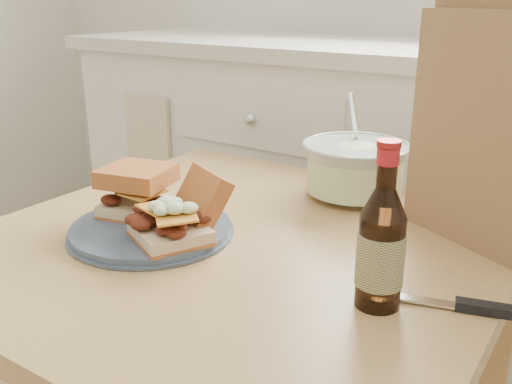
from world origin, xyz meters
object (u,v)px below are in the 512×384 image
Objects in this scene: coleslaw_bowl at (355,171)px; beer_bottle at (381,246)px; dining_table at (240,291)px; plate at (151,230)px.

beer_bottle reaches higher than coleslaw_bowl.
dining_table is 0.34m from beer_bottle.
coleslaw_bowl is (0.19, 0.37, 0.05)m from plate.
plate is 1.22× the size of beer_bottle.
dining_table is 0.34m from coleslaw_bowl.
plate reaches higher than dining_table.
plate is 0.41m from beer_bottle.
coleslaw_bowl is at bearing 75.79° from dining_table.
beer_bottle reaches higher than plate.
dining_table is at bearing 30.32° from plate.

